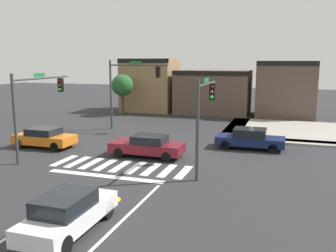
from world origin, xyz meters
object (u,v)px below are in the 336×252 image
Objects in this scene: traffic_signal_southeast at (205,107)px; car_navy at (250,139)px; traffic_signal_northwest at (131,82)px; car_white at (68,213)px; car_orange at (44,137)px; traffic_signal_southwest at (37,98)px; roadside_tree at (122,86)px; car_maroon at (147,146)px.

traffic_signal_southeast is 1.13× the size of car_navy.
car_white is at bearing -72.85° from traffic_signal_northwest.
traffic_signal_southwest is at bearing 120.44° from car_orange.
car_navy is 14.70m from car_orange.
traffic_signal_southwest reaches higher than car_orange.
car_white is (-3.05, -8.84, -2.90)m from traffic_signal_southeast.
traffic_signal_southeast is 12.70m from car_orange.
traffic_signal_southeast is at bearing -48.49° from traffic_signal_northwest.
car_orange is at bearing -85.50° from roadside_tree.
traffic_signal_southeast is 11.01m from traffic_signal_southwest.
traffic_signal_southwest is 12.37m from car_white.
car_maroon is (4.67, -7.98, -3.58)m from traffic_signal_northwest.
traffic_signal_southwest is 3.84m from car_orange.
car_orange is (-3.31, -7.92, -3.57)m from traffic_signal_northwest.
car_orange is (-12.17, 2.10, -2.94)m from traffic_signal_southeast.
car_navy is (12.93, 6.18, -3.08)m from traffic_signal_southwest.
car_maroon is at bearing -145.10° from car_navy.
traffic_signal_southwest is at bearing 15.70° from car_maroon.
car_orange is 0.99× the size of car_white.
traffic_signal_northwest is 1.43× the size of car_orange.
car_white is 10.94m from car_maroon.
car_orange is 16.16m from roadside_tree.
car_orange is 0.94× the size of roadside_tree.
car_maroon is (6.81, 1.91, -3.10)m from traffic_signal_southwest.
traffic_signal_northwest reaches higher than car_orange.
traffic_signal_southeast is (8.87, -10.02, -0.63)m from traffic_signal_northwest.
car_navy is at bearing -18.13° from car_white.
traffic_signal_southeast is 22.45m from roadside_tree.
traffic_signal_southwest reaches higher than car_maroon.
car_navy is (1.91, 6.30, -2.94)m from traffic_signal_southeast.
traffic_signal_southwest is at bearing -82.31° from roadside_tree.
traffic_signal_southwest is at bearing -102.23° from traffic_signal_northwest.
traffic_signal_northwest reaches higher than car_maroon.
car_navy is at bearing -145.10° from car_maroon.
car_white is (-4.96, -15.15, 0.04)m from car_navy.
traffic_signal_northwest reaches higher than car_navy.
car_maroon is 18.61m from roadside_tree.
roadside_tree is (-15.34, 11.69, 2.62)m from car_navy.
traffic_signal_southwest is 1.23× the size of roadside_tree.
traffic_signal_southeast is at bearing 170.23° from car_orange.
roadside_tree is (-4.56, 7.97, -0.95)m from traffic_signal_northwest.
roadside_tree is (-2.41, 17.87, -0.46)m from traffic_signal_southwest.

